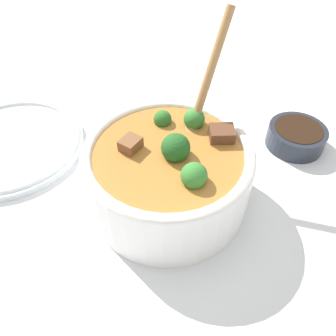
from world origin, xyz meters
The scene contains 4 objects.
ground_plane centered at (0.00, 0.00, 0.00)m, with size 4.00×4.00×0.00m, color silver.
stew_bowl centered at (0.00, 0.00, 0.06)m, with size 0.23×0.25×0.25m.
condiment_bowl centered at (-0.01, -0.26, 0.02)m, with size 0.10×0.10×0.04m.
empty_plate centered at (0.25, 0.18, 0.01)m, with size 0.26×0.26×0.02m.
Camera 1 is at (-0.27, 0.17, 0.40)m, focal length 35.00 mm.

